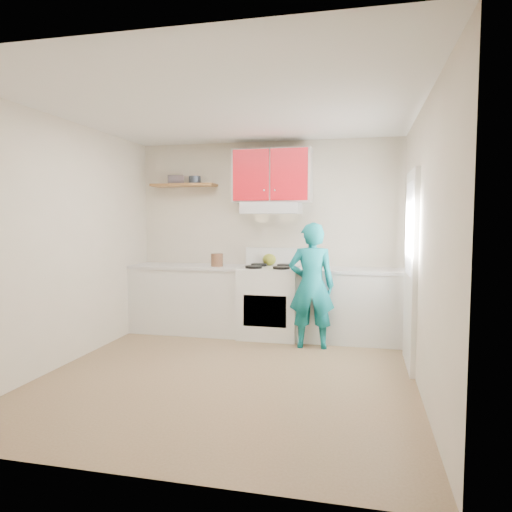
% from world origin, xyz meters
% --- Properties ---
extents(floor, '(3.80, 3.80, 0.00)m').
position_xyz_m(floor, '(0.00, 0.00, 0.00)').
color(floor, brown).
rests_on(floor, ground).
extents(ceiling, '(3.60, 3.80, 0.04)m').
position_xyz_m(ceiling, '(0.00, 0.00, 2.60)').
color(ceiling, white).
rests_on(ceiling, floor).
extents(back_wall, '(3.60, 0.04, 2.60)m').
position_xyz_m(back_wall, '(0.00, 1.90, 1.30)').
color(back_wall, beige).
rests_on(back_wall, floor).
extents(front_wall, '(3.60, 0.04, 2.60)m').
position_xyz_m(front_wall, '(0.00, -1.90, 1.30)').
color(front_wall, beige).
rests_on(front_wall, floor).
extents(left_wall, '(0.04, 3.80, 2.60)m').
position_xyz_m(left_wall, '(-1.80, 0.00, 1.30)').
color(left_wall, beige).
rests_on(left_wall, floor).
extents(right_wall, '(0.04, 3.80, 2.60)m').
position_xyz_m(right_wall, '(1.80, 0.00, 1.30)').
color(right_wall, beige).
rests_on(right_wall, floor).
extents(door, '(0.05, 0.85, 2.05)m').
position_xyz_m(door, '(1.78, 0.70, 1.02)').
color(door, white).
rests_on(door, floor).
extents(door_glass, '(0.01, 0.55, 0.95)m').
position_xyz_m(door_glass, '(1.75, 0.70, 1.45)').
color(door_glass, white).
rests_on(door_glass, door).
extents(counter_left, '(1.52, 0.60, 0.90)m').
position_xyz_m(counter_left, '(-1.04, 1.60, 0.45)').
color(counter_left, silver).
rests_on(counter_left, floor).
extents(counter_right, '(1.32, 0.60, 0.90)m').
position_xyz_m(counter_right, '(1.14, 1.60, 0.45)').
color(counter_right, silver).
rests_on(counter_right, floor).
extents(stove, '(0.76, 0.65, 0.92)m').
position_xyz_m(stove, '(0.10, 1.57, 0.46)').
color(stove, white).
rests_on(stove, floor).
extents(range_hood, '(0.76, 0.44, 0.15)m').
position_xyz_m(range_hood, '(0.10, 1.68, 1.70)').
color(range_hood, silver).
rests_on(range_hood, back_wall).
extents(upper_cabinets, '(1.02, 0.33, 0.70)m').
position_xyz_m(upper_cabinets, '(0.10, 1.73, 2.12)').
color(upper_cabinets, red).
rests_on(upper_cabinets, back_wall).
extents(shelf, '(0.90, 0.30, 0.04)m').
position_xyz_m(shelf, '(-1.15, 1.75, 2.02)').
color(shelf, brown).
rests_on(shelf, back_wall).
extents(books, '(0.26, 0.22, 0.11)m').
position_xyz_m(books, '(-1.26, 1.72, 2.09)').
color(books, '#3E363B').
rests_on(books, shelf).
extents(tin, '(0.22, 0.22, 0.10)m').
position_xyz_m(tin, '(-0.98, 1.73, 2.09)').
color(tin, '#333D4C').
rests_on(tin, shelf).
extents(kettle, '(0.25, 0.25, 0.16)m').
position_xyz_m(kettle, '(0.05, 1.82, 1.00)').
color(kettle, olive).
rests_on(kettle, stove).
extents(crock, '(0.20, 0.20, 0.19)m').
position_xyz_m(crock, '(-0.61, 1.52, 1.00)').
color(crock, brown).
rests_on(crock, counter_left).
extents(cutting_board, '(0.35, 0.26, 0.02)m').
position_xyz_m(cutting_board, '(0.80, 1.61, 0.91)').
color(cutting_board, olive).
rests_on(cutting_board, counter_right).
extents(silicone_mat, '(0.39, 0.35, 0.01)m').
position_xyz_m(silicone_mat, '(1.36, 1.53, 0.90)').
color(silicone_mat, red).
rests_on(silicone_mat, counter_right).
extents(person, '(0.59, 0.42, 1.51)m').
position_xyz_m(person, '(0.69, 1.17, 0.76)').
color(person, '#0D6E77').
rests_on(person, floor).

